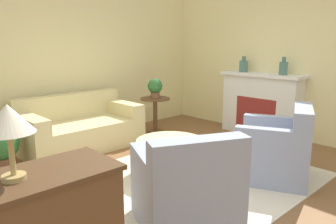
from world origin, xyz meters
TOP-DOWN VIEW (x-y plane):
  - ground_plane at (0.00, 0.00)m, footprint 16.00×16.00m
  - wall_back at (0.00, 2.70)m, footprint 9.29×0.12m
  - wall_right at (2.67, 0.00)m, footprint 0.12×9.23m
  - rug at (0.00, 0.00)m, footprint 3.04×2.42m
  - couch at (-0.33, 2.10)m, footprint 1.85×0.97m
  - armchair_left at (-0.81, -0.70)m, footprint 1.10×1.09m
  - armchair_right at (0.81, -0.70)m, footprint 1.10×1.09m
  - ottoman_table at (-0.05, 0.30)m, footprint 0.87×0.87m
  - side_table at (1.16, 1.95)m, footprint 0.54×0.54m
  - fireplace at (2.43, 0.51)m, footprint 0.44×1.52m
  - vase_mantel_near at (2.41, 0.90)m, footprint 0.16×0.16m
  - vase_mantel_far at (2.41, 0.12)m, footprint 0.14×0.14m
  - potted_plant_on_side_table at (1.16, 1.95)m, footprint 0.27×0.27m
  - potted_plant_floor at (-1.57, 1.91)m, footprint 0.47×0.47m
  - table_lamp at (-2.26, -0.77)m, footprint 0.27×0.27m

SIDE VIEW (x-z plane):
  - ground_plane at x=0.00m, z-range 0.00..0.00m
  - rug at x=0.00m, z-range 0.00..0.01m
  - ottoman_table at x=-0.05m, z-range 0.07..0.51m
  - couch at x=-0.33m, z-range -0.11..0.72m
  - potted_plant_floor at x=-1.57m, z-range 0.04..0.65m
  - armchair_left at x=-0.81m, z-range -0.10..0.82m
  - armchair_right at x=0.81m, z-range -0.10..0.82m
  - side_table at x=1.16m, z-range 0.12..0.77m
  - fireplace at x=2.43m, z-range 0.03..1.15m
  - potted_plant_on_side_table at x=1.16m, z-range 0.67..1.03m
  - vase_mantel_near at x=2.41m, z-range 1.09..1.38m
  - vase_mantel_far at x=2.41m, z-range 1.09..1.39m
  - table_lamp at x=-2.26m, z-range 1.05..1.47m
  - wall_back at x=0.00m, z-range 0.00..2.80m
  - wall_right at x=2.67m, z-range 0.00..2.80m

